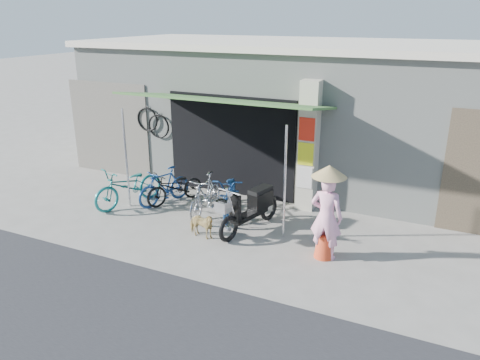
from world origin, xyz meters
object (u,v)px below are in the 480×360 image
at_px(bike_blue, 164,186).
at_px(bike_silver, 205,195).
at_px(bike_black, 175,187).
at_px(bike_teal, 129,186).
at_px(moped, 251,208).
at_px(nun, 327,213).
at_px(street_dog, 201,225).
at_px(bike_navy, 230,194).

relative_size(bike_blue, bike_silver, 0.94).
bearing_deg(bike_black, bike_blue, -116.66).
distance_m(bike_teal, moped, 3.18).
height_order(bike_black, nun, nun).
bearing_deg(bike_silver, bike_teal, -174.89).
bearing_deg(bike_black, nun, 11.23).
bearing_deg(bike_blue, bike_teal, -127.57).
distance_m(bike_blue, bike_silver, 1.22).
relative_size(street_dog, moped, 0.35).
bearing_deg(bike_blue, bike_black, 56.40).
bearing_deg(bike_teal, bike_navy, 31.65).
relative_size(bike_black, street_dog, 2.28).
distance_m(bike_black, moped, 2.35).
distance_m(bike_black, bike_navy, 1.50).
bearing_deg(moped, bike_teal, -165.73).
distance_m(bike_blue, bike_navy, 1.71).
distance_m(bike_silver, street_dog, 1.22).
bearing_deg(nun, bike_silver, -14.33).
xyz_separation_m(bike_silver, moped, (1.27, -0.30, 0.02)).
height_order(bike_teal, bike_black, bike_teal).
xyz_separation_m(bike_black, moped, (2.27, -0.60, 0.09)).
xyz_separation_m(bike_teal, moped, (3.18, -0.01, 0.01)).
bearing_deg(street_dog, bike_teal, 79.26).
distance_m(bike_navy, nun, 2.77).
bearing_deg(bike_teal, nun, 12.29).
bearing_deg(moped, bike_black, 179.48).
xyz_separation_m(bike_teal, bike_black, (0.91, 0.60, -0.09)).
height_order(bike_teal, street_dog, bike_teal).
distance_m(bike_silver, nun, 3.14).
xyz_separation_m(bike_blue, moped, (2.48, -0.45, 0.05)).
xyz_separation_m(bike_black, street_dog, (1.51, -1.40, -0.12)).
xyz_separation_m(bike_black, bike_silver, (1.00, -0.31, 0.07)).
distance_m(bike_silver, moped, 1.30).
relative_size(bike_black, bike_navy, 0.82).
bearing_deg(bike_silver, nun, -18.78).
bearing_deg(bike_black, moped, 11.94).
height_order(bike_silver, nun, nun).
relative_size(bike_teal, street_dog, 2.76).
height_order(bike_blue, bike_black, bike_blue).
height_order(bike_teal, nun, nun).
height_order(bike_navy, nun, nun).
bearing_deg(bike_blue, nun, 6.99).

